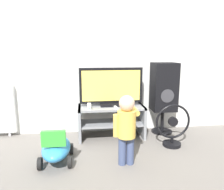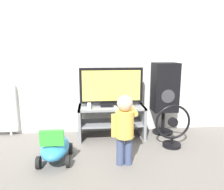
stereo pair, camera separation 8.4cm
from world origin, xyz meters
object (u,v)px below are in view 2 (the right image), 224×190
speaker_tower (165,89)px  floor_fan (173,128)px  television (111,87)px  remote_secondary (116,108)px  child (125,124)px  game_console (89,106)px  ride_on_toy (55,147)px  remote_primary (130,106)px

speaker_tower → floor_fan: speaker_tower is taller
speaker_tower → television: bearing=-175.1°
remote_secondary → speaker_tower: speaker_tower is taller
television → child: 0.84m
game_console → ride_on_toy: bearing=-125.2°
television → game_console: (-0.31, -0.11, -0.23)m
remote_primary → floor_fan: size_ratio=0.24×
ride_on_toy → remote_secondary: bearing=34.1°
remote_secondary → child: (0.02, -0.64, -0.02)m
speaker_tower → floor_fan: bearing=-95.0°
remote_secondary → floor_fan: floor_fan is taller
television → remote_primary: (0.25, -0.09, -0.25)m
game_console → remote_primary: bearing=2.6°
speaker_tower → child: bearing=-129.7°
remote_primary → remote_secondary: (-0.20, -0.07, 0.00)m
ride_on_toy → child: bearing=-10.6°
game_console → remote_primary: 0.56m
television → game_console: bearing=-159.8°
game_console → television: bearing=20.2°
floor_fan → television: bearing=150.5°
child → floor_fan: child is taller
game_console → child: bearing=-61.2°
speaker_tower → floor_fan: 0.65m
game_console → remote_primary: game_console is taller
game_console → floor_fan: size_ratio=0.37×
ride_on_toy → television: bearing=43.5°
remote_primary → speaker_tower: 0.60m
floor_fan → ride_on_toy: (-1.44, -0.24, -0.09)m
remote_primary → floor_fan: floor_fan is taller
remote_secondary → ride_on_toy: bearing=-145.9°
game_console → remote_primary: size_ratio=1.51×
game_console → child: size_ratio=0.26×
speaker_tower → remote_secondary: bearing=-163.0°
television → child: television is taller
child → speaker_tower: size_ratio=0.73×
remote_primary → ride_on_toy: bearing=-148.8°
speaker_tower → remote_primary: bearing=-163.8°
television → floor_fan: television is taller
ride_on_toy → game_console: bearing=54.8°
child → ride_on_toy: size_ratio=1.34×
remote_primary → ride_on_toy: remote_primary is taller
remote_secondary → ride_on_toy: 0.94m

